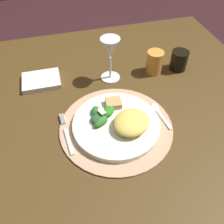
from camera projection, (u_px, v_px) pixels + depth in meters
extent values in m
plane|color=#351A1E|center=(103.00, 196.00, 1.38)|extent=(6.00, 6.00, 0.00)
cube|color=#493416|center=(97.00, 107.00, 0.85)|extent=(1.30, 1.05, 0.02)
cylinder|color=#473614|center=(172.00, 82.00, 1.52)|extent=(0.07, 0.07, 0.73)
cylinder|color=tan|center=(116.00, 127.00, 0.77)|extent=(0.36, 0.36, 0.01)
cylinder|color=silver|center=(116.00, 124.00, 0.76)|extent=(0.27, 0.27, 0.02)
ellipsoid|color=#ECD056|center=(131.00, 122.00, 0.73)|extent=(0.15, 0.15, 0.04)
ellipsoid|color=#2E6E23|center=(101.00, 121.00, 0.74)|extent=(0.06, 0.05, 0.02)
ellipsoid|color=#295736|center=(99.00, 119.00, 0.75)|extent=(0.07, 0.06, 0.02)
ellipsoid|color=#2B7D1E|center=(108.00, 111.00, 0.77)|extent=(0.06, 0.06, 0.02)
ellipsoid|color=#2B7731|center=(98.00, 113.00, 0.77)|extent=(0.04, 0.06, 0.02)
cube|color=beige|center=(101.00, 110.00, 0.76)|extent=(0.02, 0.02, 0.00)
cube|color=beige|center=(101.00, 112.00, 0.75)|extent=(0.03, 0.03, 0.01)
cube|color=tan|center=(113.00, 103.00, 0.80)|extent=(0.05, 0.05, 0.02)
cube|color=silver|center=(69.00, 141.00, 0.72)|extent=(0.02, 0.10, 0.00)
cube|color=silver|center=(61.00, 119.00, 0.78)|extent=(0.01, 0.05, 0.00)
cube|color=silver|center=(62.00, 119.00, 0.78)|extent=(0.01, 0.05, 0.00)
cube|color=silver|center=(63.00, 119.00, 0.78)|extent=(0.01, 0.05, 0.00)
cube|color=silver|center=(64.00, 118.00, 0.78)|extent=(0.01, 0.05, 0.00)
cube|color=silver|center=(164.00, 120.00, 0.78)|extent=(0.02, 0.09, 0.00)
ellipsoid|color=silver|center=(155.00, 107.00, 0.82)|extent=(0.03, 0.04, 0.01)
cube|color=white|center=(41.00, 81.00, 0.91)|extent=(0.14, 0.11, 0.02)
cylinder|color=silver|center=(110.00, 77.00, 0.94)|extent=(0.07, 0.07, 0.00)
cylinder|color=silver|center=(110.00, 68.00, 0.90)|extent=(0.01, 0.01, 0.09)
cone|color=silver|center=(110.00, 48.00, 0.84)|extent=(0.07, 0.07, 0.08)
cylinder|color=gold|center=(154.00, 62.00, 0.94)|extent=(0.06, 0.06, 0.09)
cylinder|color=black|center=(179.00, 60.00, 0.95)|extent=(0.07, 0.07, 0.08)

